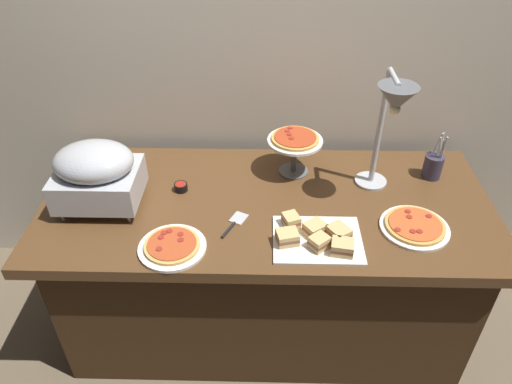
% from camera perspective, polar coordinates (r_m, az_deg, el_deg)
% --- Properties ---
extents(ground_plane, '(8.00, 8.00, 0.00)m').
position_cam_1_polar(ground_plane, '(2.56, 1.09, -14.69)').
color(ground_plane, brown).
extents(back_wall, '(4.40, 0.04, 2.40)m').
position_cam_1_polar(back_wall, '(2.24, 1.56, 15.82)').
color(back_wall, beige).
rests_on(back_wall, ground_plane).
extents(buffet_table, '(1.90, 0.84, 0.76)m').
position_cam_1_polar(buffet_table, '(2.27, 1.20, -8.62)').
color(buffet_table, brown).
rests_on(buffet_table, ground_plane).
extents(chafing_dish, '(0.33, 0.27, 0.29)m').
position_cam_1_polar(chafing_dish, '(2.02, -18.52, 2.18)').
color(chafing_dish, '#B7BABF').
rests_on(chafing_dish, buffet_table).
extents(heat_lamp, '(0.15, 0.30, 0.54)m').
position_cam_1_polar(heat_lamp, '(1.88, 15.91, 9.40)').
color(heat_lamp, '#B7BABF').
rests_on(heat_lamp, buffet_table).
extents(pizza_plate_front, '(0.27, 0.27, 0.03)m').
position_cam_1_polar(pizza_plate_front, '(1.98, 18.41, -3.92)').
color(pizza_plate_front, white).
rests_on(pizza_plate_front, buffet_table).
extents(pizza_plate_center, '(0.26, 0.26, 0.03)m').
position_cam_1_polar(pizza_plate_center, '(1.82, -9.98, -6.39)').
color(pizza_plate_center, white).
rests_on(pizza_plate_center, buffet_table).
extents(pizza_plate_raised_stand, '(0.25, 0.25, 0.19)m').
position_cam_1_polar(pizza_plate_raised_stand, '(2.13, 4.66, 5.80)').
color(pizza_plate_raised_stand, '#595B60').
rests_on(pizza_plate_raised_stand, buffet_table).
extents(sandwich_platter, '(0.34, 0.27, 0.06)m').
position_cam_1_polar(sandwich_platter, '(1.83, 7.30, -5.34)').
color(sandwich_platter, white).
rests_on(sandwich_platter, buffet_table).
extents(sauce_cup_near, '(0.06, 0.06, 0.03)m').
position_cam_1_polar(sauce_cup_near, '(2.10, -8.96, 0.62)').
color(sauce_cup_near, black).
rests_on(sauce_cup_near, buffet_table).
extents(utensil_holder, '(0.08, 0.08, 0.22)m').
position_cam_1_polar(utensil_holder, '(2.28, 20.39, 2.98)').
color(utensil_holder, '#383347').
rests_on(utensil_holder, buffet_table).
extents(serving_spatula, '(0.10, 0.17, 0.01)m').
position_cam_1_polar(serving_spatula, '(1.91, -2.66, -3.81)').
color(serving_spatula, '#B7BABF').
rests_on(serving_spatula, buffet_table).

